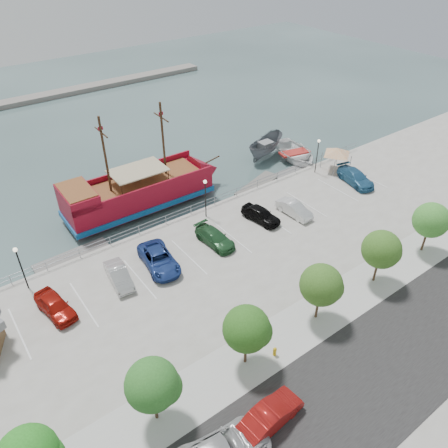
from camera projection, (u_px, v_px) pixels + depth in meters
ground at (245, 256)px, 41.49m from camera, size 160.00×160.00×0.00m
street at (388, 363)px, 30.40m from camera, size 100.00×8.00×0.04m
sidewalk at (324, 311)px, 34.34m from camera, size 100.00×4.00×0.05m
seawall_railing at (199, 206)px, 45.73m from camera, size 50.00×0.06×1.00m
far_shore at (105, 84)px, 82.22m from camera, size 40.00×3.00×0.80m
pirate_ship at (150, 189)px, 47.74m from camera, size 18.76×5.47×11.79m
patrol_boat at (265, 148)px, 57.62m from camera, size 7.10×4.34×2.58m
speedboat at (294, 154)px, 57.23m from camera, size 7.39×9.09×1.66m
dock_west at (73, 258)px, 40.96m from camera, size 7.10×2.21×0.40m
dock_mid at (257, 186)px, 51.88m from camera, size 7.17×3.98×0.39m
dock_east at (295, 171)px, 54.86m from camera, size 6.39×2.04×0.36m
canopy_tent at (338, 148)px, 51.84m from camera, size 4.54×4.54×3.29m
street_sedan at (270, 415)px, 26.39m from camera, size 4.74×2.06×1.52m
fire_hydrant at (275, 351)px, 30.68m from camera, size 0.27×0.27×0.78m
lamp_post_left at (19, 261)px, 34.78m from camera, size 0.36×0.36×4.28m
lamp_post_mid at (205, 192)px, 43.48m from camera, size 0.36×0.36×4.28m
lamp_post_right at (318, 150)px, 51.21m from camera, size 0.36×0.36×4.28m
tree_b at (155, 385)px, 25.21m from camera, size 3.30×3.20×5.00m
tree_c at (249, 329)px, 28.59m from camera, size 3.30×3.20×5.00m
tree_d at (323, 286)px, 31.98m from camera, size 3.30×3.20×5.00m
tree_e at (383, 250)px, 35.36m from camera, size 3.30×3.20×5.00m
tree_f at (433, 221)px, 38.74m from camera, size 3.30×3.20×5.00m
parked_car_a at (55, 306)px, 33.81m from camera, size 2.48×4.64×1.50m
parked_car_b at (119, 276)px, 36.71m from camera, size 1.96×4.37×1.39m
parked_car_c at (159, 259)px, 38.34m from camera, size 3.24×5.74×1.51m
parked_car_d at (215, 238)px, 41.07m from camera, size 2.22×4.75×1.34m
parked_car_e at (261, 214)px, 44.13m from camera, size 2.41×4.57×1.48m
parked_car_f at (294, 209)px, 45.03m from camera, size 1.69×4.28×1.39m
parked_car_h at (356, 177)px, 50.33m from camera, size 3.15×5.55×1.51m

